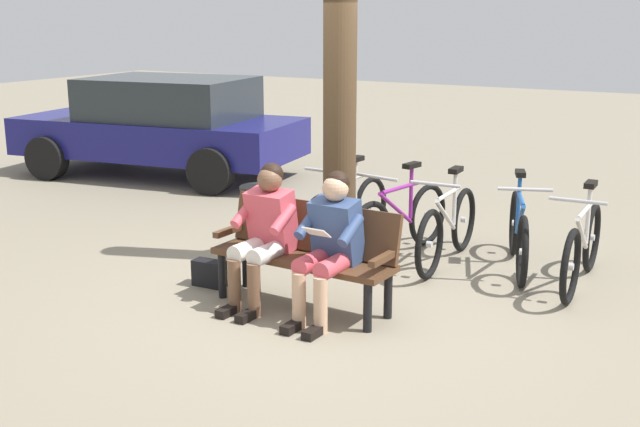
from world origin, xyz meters
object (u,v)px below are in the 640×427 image
(bicycle_blue, at_px, (518,233))
(tree_trunk, at_px, (340,78))
(person_reading, at_px, (330,239))
(person_companion, at_px, (265,228))
(bicycle_red, at_px, (448,228))
(handbag, at_px, (209,273))
(litter_bin, at_px, (259,222))
(bench, at_px, (307,247))
(bicycle_green, at_px, (582,248))
(parked_car, at_px, (162,124))
(bicycle_silver, at_px, (400,221))
(bicycle_orange, at_px, (346,213))

(bicycle_blue, bearing_deg, tree_trunk, -87.72)
(person_reading, height_order, tree_trunk, tree_trunk)
(person_companion, height_order, tree_trunk, tree_trunk)
(bicycle_blue, height_order, bicycle_red, same)
(handbag, distance_m, litter_bin, 1.00)
(bench, bearing_deg, person_reading, 152.85)
(tree_trunk, bearing_deg, bench, 105.69)
(person_reading, xyz_separation_m, bicycle_green, (-1.59, -1.81, -0.31))
(person_companion, bearing_deg, parked_car, -38.69)
(person_companion, xyz_separation_m, bicycle_green, (-2.23, -1.78, -0.30))
(person_companion, relative_size, handbag, 4.00)
(handbag, relative_size, litter_bin, 0.41)
(litter_bin, bearing_deg, person_companion, 126.16)
(litter_bin, height_order, parked_car, parked_car)
(person_reading, bearing_deg, parked_car, -35.07)
(person_companion, bearing_deg, tree_trunk, -87.39)
(person_companion, height_order, bicycle_red, person_companion)
(person_reading, xyz_separation_m, litter_bin, (1.43, -1.11, -0.30))
(bicycle_blue, xyz_separation_m, parked_car, (5.96, -1.86, 0.41))
(bicycle_silver, relative_size, bicycle_orange, 0.99)
(bicycle_red, relative_size, bicycle_silver, 1.01)
(handbag, distance_m, bicycle_silver, 2.06)
(tree_trunk, distance_m, bicycle_blue, 2.26)
(bicycle_silver, bearing_deg, tree_trunk, -29.25)
(bicycle_green, xyz_separation_m, bicycle_red, (1.29, -0.03, 0.00))
(person_reading, relative_size, bicycle_blue, 0.75)
(litter_bin, distance_m, bicycle_blue, 2.54)
(bicycle_red, bearing_deg, litter_bin, -69.17)
(bicycle_orange, bearing_deg, bicycle_silver, 91.18)
(bench, relative_size, person_companion, 1.35)
(person_reading, bearing_deg, bicycle_green, -128.77)
(person_companion, height_order, parked_car, parked_car)
(bicycle_silver, height_order, bicycle_orange, same)
(parked_car, bearing_deg, litter_bin, 134.08)
(tree_trunk, distance_m, bicycle_red, 1.80)
(bicycle_red, bearing_deg, bicycle_silver, -93.89)
(tree_trunk, height_order, litter_bin, tree_trunk)
(parked_car, bearing_deg, bicycle_orange, 146.22)
(bicycle_blue, distance_m, bicycle_orange, 1.80)
(handbag, height_order, bicycle_red, bicycle_red)
(bicycle_red, bearing_deg, bench, -22.30)
(handbag, distance_m, bicycle_green, 3.37)
(bench, relative_size, tree_trunk, 0.45)
(litter_bin, distance_m, bicycle_green, 3.10)
(litter_bin, distance_m, bicycle_red, 1.88)
(person_reading, height_order, bicycle_orange, person_reading)
(bicycle_green, xyz_separation_m, bicycle_orange, (2.44, -0.08, 0.00))
(handbag, bearing_deg, bicycle_orange, -105.37)
(person_reading, distance_m, bicycle_red, 1.89)
(handbag, distance_m, bicycle_orange, 1.82)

